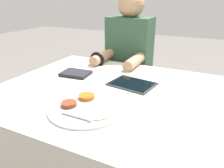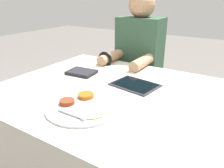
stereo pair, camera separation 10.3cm
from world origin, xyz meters
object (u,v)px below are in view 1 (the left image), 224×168
at_px(thali_tray, 86,107).
at_px(person_diner, 128,75).
at_px(red_notebook, 76,74).
at_px(tablet_device, 132,84).

relative_size(thali_tray, person_diner, 0.27).
bearing_deg(person_diner, red_notebook, -104.29).
relative_size(thali_tray, tablet_device, 1.25).
bearing_deg(red_notebook, person_diner, 75.71).
height_order(red_notebook, person_diner, person_diner).
bearing_deg(person_diner, tablet_device, -66.38).
bearing_deg(red_notebook, tablet_device, 0.93).
height_order(thali_tray, red_notebook, thali_tray).
bearing_deg(person_diner, thali_tray, -80.06).
distance_m(red_notebook, person_diner, 0.57).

